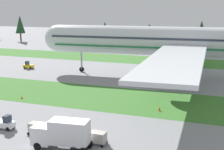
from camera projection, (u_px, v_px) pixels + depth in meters
grass_strip_near at (87, 96)px, 62.97m from camera, size 320.00×16.28×0.01m
grass_strip_far at (148, 60)px, 103.79m from camera, size 320.00×16.28×0.01m
airliner at (181, 42)px, 77.24m from camera, size 68.06×83.71×23.28m
baggage_tug at (5, 123)px, 45.82m from camera, size 2.63×1.36×1.97m
cargo_dolly_lead at (37, 128)px, 43.95m from camera, size 2.23×1.55×1.55m
cargo_dolly_second at (56, 131)px, 42.88m from camera, size 2.23×1.55×1.55m
cargo_dolly_third at (76, 134)px, 41.81m from camera, size 2.23×1.55×1.55m
cargo_dolly_fourth at (98, 137)px, 40.74m from camera, size 2.23×1.55×1.55m
catering_truck at (62, 133)px, 39.24m from camera, size 7.18×3.12×3.58m
pushback_tractor at (28, 65)px, 89.87m from camera, size 2.69×1.48×1.97m
ground_crew_marshaller at (72, 128)px, 43.65m from camera, size 0.36×0.52×1.74m
ground_crew_loader at (79, 143)px, 39.05m from camera, size 0.47×0.38×1.74m
taxiway_marker_0 at (22, 97)px, 60.94m from camera, size 0.44×0.44×0.46m
taxiway_marker_1 at (160, 109)px, 53.81m from camera, size 0.44×0.44×0.68m
distant_tree_line at (172, 30)px, 133.71m from camera, size 181.74×10.41×11.90m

